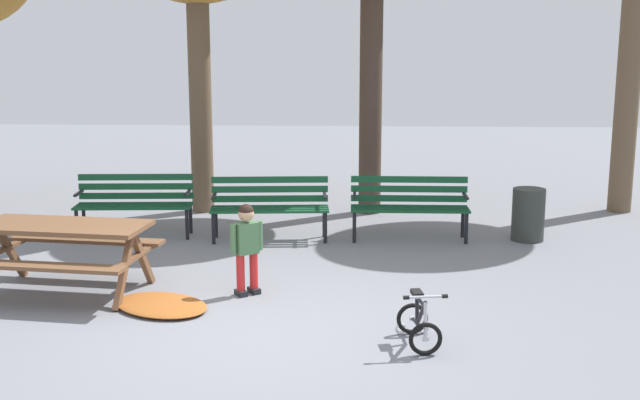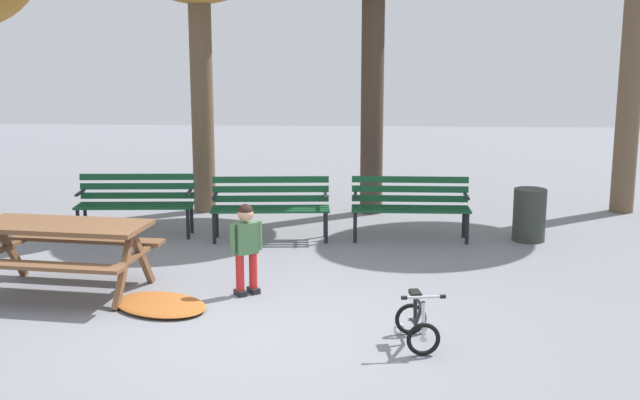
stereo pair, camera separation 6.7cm
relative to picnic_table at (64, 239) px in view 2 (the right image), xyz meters
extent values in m
plane|color=slate|center=(2.19, -1.02, -0.59)|extent=(36.00, 36.00, 0.00)
cube|color=brown|center=(0.00, 0.00, 0.15)|extent=(1.88, 0.97, 0.05)
cube|color=brown|center=(-0.07, -0.55, -0.14)|extent=(1.82, 0.45, 0.04)
cube|color=brown|center=(0.07, 0.55, -0.14)|extent=(1.82, 0.45, 0.04)
cube|color=brown|center=(-0.74, 0.34, -0.24)|extent=(0.13, 0.57, 0.76)
cube|color=brown|center=(0.74, -0.34, -0.24)|extent=(0.13, 0.57, 0.76)
cube|color=brown|center=(0.80, 0.16, -0.24)|extent=(0.13, 0.57, 0.76)
cube|color=brown|center=(0.77, -0.09, -0.17)|extent=(0.21, 1.10, 0.04)
cube|color=#144728|center=(0.05, 2.67, -0.15)|extent=(1.60, 0.18, 0.03)
cube|color=#144728|center=(0.06, 2.55, -0.15)|extent=(1.60, 0.18, 0.03)
cube|color=#144728|center=(0.07, 2.43, -0.15)|extent=(1.60, 0.18, 0.03)
cube|color=#144728|center=(0.08, 2.31, -0.15)|extent=(1.60, 0.18, 0.03)
cube|color=#144728|center=(0.05, 2.71, -0.05)|extent=(1.60, 0.15, 0.09)
cube|color=#144728|center=(0.05, 2.71, 0.08)|extent=(1.60, 0.15, 0.09)
cube|color=#144728|center=(0.05, 2.71, 0.21)|extent=(1.60, 0.15, 0.09)
cylinder|color=black|center=(0.82, 2.38, -0.37)|extent=(0.05, 0.05, 0.44)
cylinder|color=black|center=(0.80, 2.74, -0.37)|extent=(0.05, 0.05, 0.44)
cube|color=black|center=(0.81, 2.56, 0.03)|extent=(0.07, 0.40, 0.03)
cylinder|color=black|center=(-0.67, 2.28, -0.37)|extent=(0.05, 0.05, 0.44)
cylinder|color=black|center=(-0.70, 2.64, -0.37)|extent=(0.05, 0.05, 0.44)
cube|color=black|center=(-0.68, 2.46, 0.03)|extent=(0.07, 0.40, 0.03)
cube|color=#144728|center=(1.95, 2.55, -0.15)|extent=(1.60, 0.20, 0.03)
cube|color=#144728|center=(1.96, 2.43, -0.15)|extent=(1.60, 0.20, 0.03)
cube|color=#144728|center=(1.97, 2.31, -0.15)|extent=(1.60, 0.20, 0.03)
cube|color=#144728|center=(1.98, 2.19, -0.15)|extent=(1.60, 0.20, 0.03)
cube|color=#144728|center=(1.95, 2.59, -0.05)|extent=(1.60, 0.17, 0.09)
cube|color=#144728|center=(1.95, 2.59, 0.08)|extent=(1.60, 0.17, 0.09)
cube|color=#144728|center=(1.95, 2.59, 0.21)|extent=(1.60, 0.17, 0.09)
cylinder|color=black|center=(2.73, 2.27, -0.37)|extent=(0.05, 0.05, 0.44)
cylinder|color=black|center=(2.70, 2.63, -0.37)|extent=(0.05, 0.05, 0.44)
cube|color=black|center=(2.71, 2.45, 0.03)|extent=(0.07, 0.40, 0.03)
cylinder|color=black|center=(1.23, 2.15, -0.37)|extent=(0.05, 0.05, 0.44)
cylinder|color=black|center=(1.20, 2.51, -0.37)|extent=(0.05, 0.05, 0.44)
cube|color=black|center=(1.22, 2.33, 0.03)|extent=(0.07, 0.40, 0.03)
cube|color=#144728|center=(3.86, 2.65, -0.15)|extent=(1.60, 0.08, 0.03)
cube|color=#144728|center=(3.87, 2.53, -0.15)|extent=(1.60, 0.08, 0.03)
cube|color=#144728|center=(3.87, 2.41, -0.15)|extent=(1.60, 0.08, 0.03)
cube|color=#144728|center=(3.87, 2.29, -0.15)|extent=(1.60, 0.08, 0.03)
cube|color=#144728|center=(3.86, 2.69, -0.05)|extent=(1.60, 0.05, 0.09)
cube|color=#144728|center=(3.86, 2.69, 0.08)|extent=(1.60, 0.05, 0.09)
cube|color=#144728|center=(3.86, 2.69, 0.21)|extent=(1.60, 0.05, 0.09)
cylinder|color=black|center=(4.62, 2.32, -0.37)|extent=(0.05, 0.05, 0.44)
cylinder|color=black|center=(4.61, 2.68, -0.37)|extent=(0.05, 0.05, 0.44)
cube|color=black|center=(4.62, 2.50, 0.03)|extent=(0.04, 0.40, 0.03)
cylinder|color=black|center=(3.12, 2.31, -0.37)|extent=(0.05, 0.05, 0.44)
cylinder|color=black|center=(3.11, 2.67, -0.37)|extent=(0.05, 0.05, 0.44)
cube|color=black|center=(3.12, 2.49, 0.03)|extent=(0.04, 0.40, 0.03)
cylinder|color=red|center=(2.04, 0.07, -0.36)|extent=(0.09, 0.09, 0.46)
cube|color=black|center=(2.04, 0.07, -0.56)|extent=(0.17, 0.18, 0.06)
cylinder|color=red|center=(1.91, -0.03, -0.36)|extent=(0.09, 0.09, 0.46)
cube|color=black|center=(1.91, -0.03, -0.56)|extent=(0.17, 0.18, 0.06)
cube|color=#477047|center=(1.98, 0.02, 0.03)|extent=(0.27, 0.25, 0.34)
sphere|color=tan|center=(1.98, 0.02, 0.30)|extent=(0.17, 0.17, 0.17)
sphere|color=black|center=(1.98, 0.02, 0.32)|extent=(0.16, 0.16, 0.16)
cylinder|color=#477047|center=(2.10, 0.11, 0.04)|extent=(0.07, 0.07, 0.32)
cylinder|color=#477047|center=(1.85, -0.07, 0.04)|extent=(0.07, 0.07, 0.32)
torus|color=black|center=(3.75, -1.60, -0.44)|extent=(0.30, 0.09, 0.30)
cylinder|color=silver|center=(3.75, -1.60, -0.44)|extent=(0.06, 0.05, 0.04)
torus|color=black|center=(3.67, -1.08, -0.44)|extent=(0.30, 0.09, 0.30)
cylinder|color=silver|center=(3.67, -1.08, -0.44)|extent=(0.06, 0.05, 0.04)
torus|color=white|center=(3.78, -1.07, -0.54)|extent=(0.11, 0.04, 0.11)
torus|color=white|center=(3.56, -1.10, -0.54)|extent=(0.11, 0.04, 0.11)
cylinder|color=black|center=(3.72, -1.42, -0.27)|extent=(0.08, 0.31, 0.32)
cylinder|color=black|center=(3.70, -1.26, -0.29)|extent=(0.05, 0.08, 0.27)
cylinder|color=black|center=(3.69, -1.18, -0.43)|extent=(0.06, 0.20, 0.05)
cylinder|color=silver|center=(3.75, -1.58, -0.28)|extent=(0.04, 0.08, 0.32)
cylinder|color=black|center=(3.72, -1.40, -0.17)|extent=(0.08, 0.32, 0.05)
cube|color=black|center=(3.70, -1.24, -0.14)|extent=(0.12, 0.18, 0.04)
cylinder|color=silver|center=(3.75, -1.56, -0.07)|extent=(0.34, 0.08, 0.02)
cylinder|color=black|center=(3.91, -1.53, -0.07)|extent=(0.05, 0.04, 0.04)
cylinder|color=black|center=(3.58, -1.58, -0.07)|extent=(0.05, 0.04, 0.04)
ellipsoid|color=#9E5623|center=(1.15, -0.47, -0.56)|extent=(1.29, 1.18, 0.07)
cylinder|color=#2D332D|center=(5.48, 2.56, -0.23)|extent=(0.44, 0.44, 0.72)
cylinder|color=brown|center=(0.70, 4.24, 1.12)|extent=(0.35, 0.35, 3.42)
cylinder|color=#423328|center=(3.35, 4.26, 1.17)|extent=(0.35, 0.35, 3.53)
cylinder|color=brown|center=(7.34, 4.53, 1.54)|extent=(0.37, 0.37, 4.27)
camera|label=1|loc=(3.14, -8.22, 2.12)|focal=45.04mm
camera|label=2|loc=(3.21, -8.21, 2.12)|focal=45.04mm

